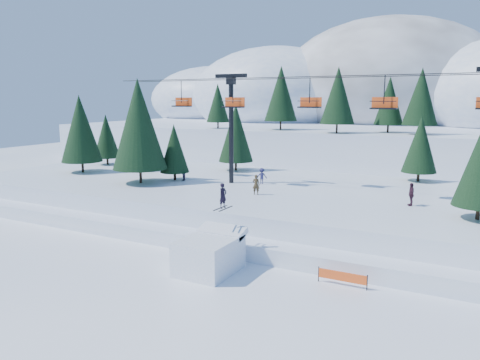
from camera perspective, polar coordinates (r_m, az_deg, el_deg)
The scene contains 10 objects.
ground at distance 26.46m, azimuth -2.83°, elevation -13.48°, with size 160.00×160.00×0.00m, color white.
mid_shelf at distance 41.84m, azimuth 9.82°, elevation -3.03°, with size 70.00×22.00×2.50m, color white.
berm at distance 32.97m, azimuth 4.32°, elevation -7.70°, with size 70.00×6.00×1.10m, color white.
mountain_ridge at distance 95.84m, azimuth 17.49°, elevation 8.90°, with size 119.00×60.00×26.46m.
jump_kicker at distance 29.03m, azimuth -3.69°, elevation -8.88°, with size 3.11×4.34×5.29m.
chairlift at distance 40.32m, azimuth 12.87°, elevation 7.97°, with size 46.00×3.21×10.28m.
conifer_stand at distance 41.26m, azimuth 12.38°, elevation 4.91°, with size 61.08×17.72×9.92m.
distant_skiers at distance 41.57m, azimuth 7.77°, elevation -0.16°, with size 28.99×9.36×1.75m.
banner_near at distance 27.65m, azimuth 12.37°, elevation -11.44°, with size 2.86×0.07×0.90m.
banner_far at distance 28.65m, azimuth 18.76°, elevation -10.98°, with size 2.75×0.85×0.90m.
Camera 1 is at (12.44, -20.87, 10.47)m, focal length 35.00 mm.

